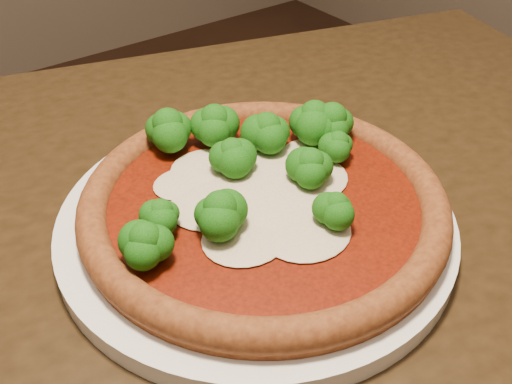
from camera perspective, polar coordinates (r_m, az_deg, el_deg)
dining_table at (r=0.53m, az=-4.82°, el=-16.50°), size 1.33×1.17×0.75m
plate at (r=0.50m, az=0.00°, el=-2.80°), size 0.34×0.34×0.02m
pizza at (r=0.49m, az=0.68°, el=0.24°), size 0.31×0.31×0.06m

